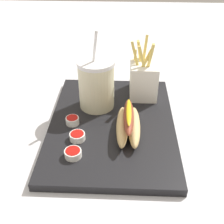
% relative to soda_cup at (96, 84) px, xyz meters
% --- Properties ---
extents(ground_plane, '(2.40, 2.40, 0.02)m').
position_rel_soda_cup_xyz_m(ground_plane, '(0.07, 0.04, -0.10)').
color(ground_plane, silver).
extents(food_tray, '(0.43, 0.31, 0.02)m').
position_rel_soda_cup_xyz_m(food_tray, '(0.07, 0.04, -0.08)').
color(food_tray, black).
rests_on(food_tray, ground_plane).
extents(soda_cup, '(0.10, 0.10, 0.21)m').
position_rel_soda_cup_xyz_m(soda_cup, '(0.00, 0.00, 0.00)').
color(soda_cup, beige).
rests_on(soda_cup, food_tray).
extents(fries_basket, '(0.10, 0.08, 0.17)m').
position_rel_soda_cup_xyz_m(fries_basket, '(-0.07, 0.13, -0.02)').
color(fries_basket, white).
rests_on(fries_basket, food_tray).
extents(hot_dog_1, '(0.15, 0.06, 0.06)m').
position_rel_soda_cup_xyz_m(hot_dog_1, '(0.11, 0.08, -0.04)').
color(hot_dog_1, '#DBB775').
rests_on(hot_dog_1, food_tray).
extents(ketchup_cup_1, '(0.03, 0.03, 0.02)m').
position_rel_soda_cup_xyz_m(ketchup_cup_1, '(0.09, -0.05, -0.06)').
color(ketchup_cup_1, white).
rests_on(ketchup_cup_1, food_tray).
extents(ketchup_cup_2, '(0.04, 0.04, 0.02)m').
position_rel_soda_cup_xyz_m(ketchup_cup_2, '(0.14, -0.03, -0.06)').
color(ketchup_cup_2, white).
rests_on(ketchup_cup_2, food_tray).
extents(ketchup_cup_3, '(0.04, 0.04, 0.02)m').
position_rel_soda_cup_xyz_m(ketchup_cup_3, '(0.20, -0.04, -0.06)').
color(ketchup_cup_3, white).
rests_on(ketchup_cup_3, food_tray).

